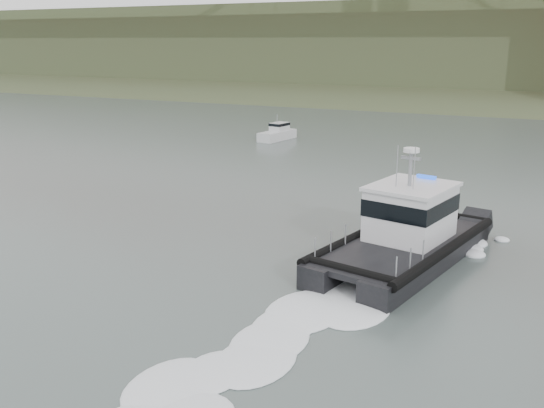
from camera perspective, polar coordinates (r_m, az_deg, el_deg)
The scene contains 4 objects.
ground at distance 23.72m, azimuth -5.18°, elevation -10.63°, with size 400.00×400.00×0.00m, color #485551.
headlands at distance 144.18m, azimuth 22.05°, elevation 12.75°, with size 500.00×105.36×27.12m.
patrol_boat at distance 29.62m, azimuth 12.51°, elevation -2.65°, with size 6.52×12.35×5.70m.
motorboat at distance 65.47m, azimuth 0.55°, elevation 6.69°, with size 2.48×5.34×2.83m.
Camera 1 is at (11.20, -18.21, 10.27)m, focal length 40.00 mm.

